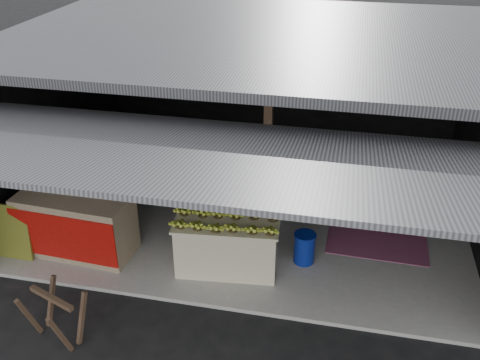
% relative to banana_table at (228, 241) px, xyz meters
% --- Properties ---
extents(ground, '(80.00, 80.00, 0.00)m').
position_rel_banana_table_xyz_m(ground, '(0.07, -0.89, -0.46)').
color(ground, black).
rests_on(ground, ground).
extents(concrete_slab, '(7.00, 5.00, 0.06)m').
position_rel_banana_table_xyz_m(concrete_slab, '(0.07, 1.61, -0.43)').
color(concrete_slab, gray).
rests_on(concrete_slab, ground).
extents(shophouse, '(7.40, 7.29, 3.02)m').
position_rel_banana_table_xyz_m(shophouse, '(0.07, 1.93, 1.64)').
color(shophouse, black).
rests_on(shophouse, ground).
extents(banana_table, '(1.52, 1.02, 0.79)m').
position_rel_banana_table_xyz_m(banana_table, '(0.00, 0.00, 0.00)').
color(banana_table, silver).
rests_on(banana_table, concrete_slab).
extents(banana_pile, '(1.39, 0.92, 0.16)m').
position_rel_banana_table_xyz_m(banana_pile, '(0.00, 0.00, 0.47)').
color(banana_pile, gold).
rests_on(banana_pile, banana_table).
extents(white_crate, '(0.99, 0.69, 1.09)m').
position_rel_banana_table_xyz_m(white_crate, '(0.12, 0.96, 0.15)').
color(white_crate, white).
rests_on(white_crate, concrete_slab).
extents(neighbor_stall, '(1.68, 0.83, 1.69)m').
position_rel_banana_table_xyz_m(neighbor_stall, '(-2.24, -0.12, 0.11)').
color(neighbor_stall, '#998466').
rests_on(neighbor_stall, concrete_slab).
extents(green_signboard, '(0.57, 0.13, 0.86)m').
position_rel_banana_table_xyz_m(green_signboard, '(-3.08, -0.47, 0.03)').
color(green_signboard, black).
rests_on(green_signboard, concrete_slab).
extents(sawhorse, '(0.76, 0.76, 0.66)m').
position_rel_banana_table_xyz_m(sawhorse, '(-1.69, -1.78, -0.04)').
color(sawhorse, '#503728').
rests_on(sawhorse, ground).
extents(water_barrel, '(0.30, 0.30, 0.44)m').
position_rel_banana_table_xyz_m(water_barrel, '(1.06, 0.30, -0.18)').
color(water_barrel, navy).
rests_on(water_barrel, concrete_slab).
extents(plastic_chair, '(0.47, 0.47, 0.80)m').
position_rel_banana_table_xyz_m(plastic_chair, '(2.13, 1.78, 0.07)').
color(plastic_chair, '#0B0B3C').
rests_on(plastic_chair, concrete_slab).
extents(magenta_rug, '(1.52, 1.04, 0.01)m').
position_rel_banana_table_xyz_m(magenta_rug, '(2.11, 1.04, -0.39)').
color(magenta_rug, '#74194A').
rests_on(magenta_rug, concrete_slab).
extents(picture_frames, '(1.62, 0.04, 0.46)m').
position_rel_banana_table_xyz_m(picture_frames, '(-0.09, 4.01, 1.47)').
color(picture_frames, black).
rests_on(picture_frames, shophouse).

